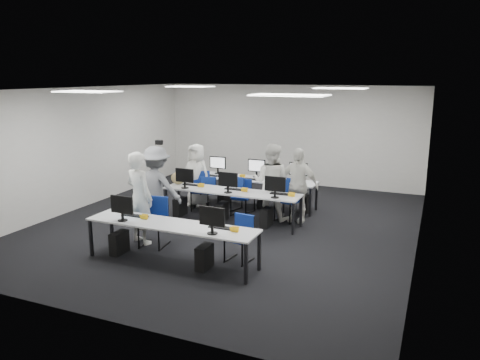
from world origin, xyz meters
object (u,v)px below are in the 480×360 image
at_px(chair_3, 241,204).
at_px(student_0, 140,198).
at_px(desk_mid, 231,193).
at_px(chair_0, 154,231).
at_px(chair_5, 210,198).
at_px(student_2, 197,175).
at_px(desk_front, 171,227).
at_px(chair_6, 242,200).
at_px(photographer, 156,187).
at_px(chair_2, 201,197).
at_px(chair_7, 293,205).
at_px(chair_4, 288,208).
at_px(student_1, 271,182).
at_px(chair_1, 240,247).
at_px(student_3, 297,185).

relative_size(chair_3, student_0, 0.46).
xyz_separation_m(desk_mid, chair_0, (-0.77, -1.99, -0.38)).
height_order(chair_3, chair_5, chair_5).
bearing_deg(student_2, desk_front, -60.17).
bearing_deg(chair_5, student_2, 145.40).
xyz_separation_m(chair_3, chair_6, (-0.08, 0.24, 0.02)).
distance_m(chair_5, photographer, 1.89).
relative_size(desk_mid, chair_2, 3.43).
height_order(chair_7, photographer, photographer).
height_order(chair_4, chair_7, chair_7).
relative_size(student_2, photographer, 0.89).
xyz_separation_m(chair_7, student_1, (-0.43, -0.33, 0.59)).
xyz_separation_m(desk_front, chair_0, (-0.77, 0.61, -0.38)).
xyz_separation_m(chair_0, chair_2, (-0.37, 2.65, -0.01)).
distance_m(chair_1, student_1, 2.69).
bearing_deg(desk_mid, chair_3, 91.17).
bearing_deg(chair_1, chair_6, 119.91).
bearing_deg(student_2, chair_0, -69.80).
distance_m(chair_1, chair_4, 2.65).
relative_size(chair_0, student_2, 0.60).
height_order(desk_front, chair_7, chair_7).
distance_m(chair_6, chair_7, 1.28).
relative_size(chair_5, student_2, 0.53).
xyz_separation_m(desk_mid, chair_6, (-0.09, 0.86, -0.39)).
bearing_deg(chair_7, student_2, 162.77).
height_order(chair_2, chair_4, chair_4).
relative_size(desk_mid, student_2, 2.00).
bearing_deg(chair_6, chair_0, -87.34).
distance_m(desk_mid, photographer, 1.68).
relative_size(chair_4, student_2, 0.59).
height_order(desk_front, chair_6, chair_6).
height_order(chair_5, student_0, student_0).
relative_size(chair_4, student_0, 0.51).
distance_m(chair_0, photographer, 1.33).
xyz_separation_m(chair_1, chair_2, (-2.22, 2.70, 0.03)).
xyz_separation_m(chair_2, chair_6, (1.05, 0.19, -0.01)).
distance_m(student_2, student_3, 2.74).
relative_size(chair_4, student_3, 0.56).
height_order(chair_3, student_0, student_0).
relative_size(chair_6, student_1, 0.51).
relative_size(chair_6, student_3, 0.53).
distance_m(chair_6, student_1, 1.08).
distance_m(chair_2, chair_7, 2.34).
height_order(chair_1, chair_3, chair_3).
xyz_separation_m(chair_2, chair_7, (2.33, 0.22, 0.01)).
xyz_separation_m(chair_1, student_2, (-2.45, 2.95, 0.54)).
xyz_separation_m(chair_1, chair_4, (0.09, 2.65, 0.04)).
bearing_deg(chair_5, chair_6, -12.36).
bearing_deg(chair_4, chair_1, -75.80).
bearing_deg(chair_6, chair_1, -51.95).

